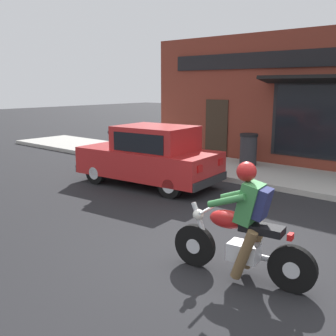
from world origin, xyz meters
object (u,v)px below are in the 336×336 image
Objects in this scene: fire_hydrant at (159,142)px; car_hatchback at (150,156)px; trash_bin at (248,149)px; motorcycle_with_rider at (243,231)px.

car_hatchback is at bearing -141.51° from fire_hydrant.
car_hatchback reaches higher than trash_bin.
trash_bin is 1.11× the size of fire_hydrant.
motorcycle_with_rider is 2.06× the size of trash_bin.
motorcycle_with_rider is 5.33m from car_hatchback.
motorcycle_with_rider reaches higher than car_hatchback.
motorcycle_with_rider is 9.14m from fire_hydrant.
car_hatchback reaches higher than fire_hydrant.
trash_bin is at bearing 28.60° from motorcycle_with_rider.
motorcycle_with_rider reaches higher than fire_hydrant.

